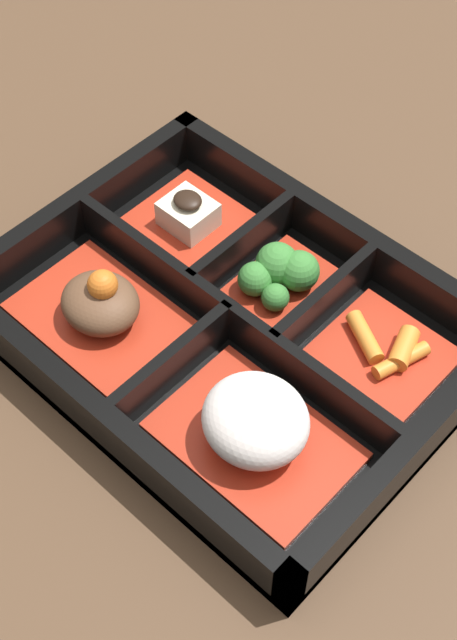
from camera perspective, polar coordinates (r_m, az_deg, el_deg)
name	(u,v)px	position (r m, az deg, el deg)	size (l,w,h in m)	color
ground_plane	(228,341)	(0.64, 0.00, -1.36)	(3.00, 3.00, 0.00)	#4C3523
bento_base	(228,337)	(0.64, 0.00, -1.10)	(0.32, 0.25, 0.01)	black
bento_rim	(231,320)	(0.62, 0.15, -0.02)	(0.32, 0.25, 0.05)	black
bowl_rice	(255,424)	(0.56, 1.73, -6.70)	(0.13, 0.09, 0.05)	#B22D19
bowl_stew	(101,308)	(0.63, -8.14, 0.80)	(0.13, 0.09, 0.05)	#B22D19
bowl_carrots	(382,355)	(0.62, 9.83, -2.24)	(0.09, 0.09, 0.02)	#B22D19
bowl_greens	(280,276)	(0.65, 3.29, 2.82)	(0.06, 0.09, 0.04)	#B22D19
bowl_tofu	(189,220)	(0.69, -2.57, 6.41)	(0.09, 0.09, 0.03)	#B22D19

